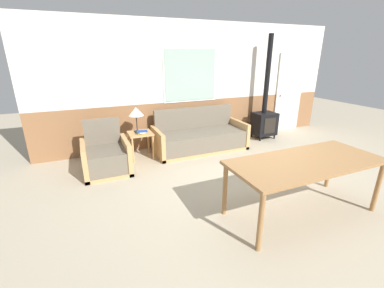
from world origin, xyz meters
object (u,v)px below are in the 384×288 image
object	(u,v)px
couch	(200,138)
side_table	(140,138)
armchair	(106,157)
table_lamp	(136,112)
dining_table	(306,165)
wood_stove	(265,116)

from	to	relation	value
couch	side_table	distance (m)	1.31
couch	armchair	bearing A→B (deg)	-170.12
couch	table_lamp	size ratio (longest dim) A/B	4.02
dining_table	armchair	bearing A→B (deg)	133.55
side_table	dining_table	bearing A→B (deg)	-61.11
side_table	wood_stove	size ratio (longest dim) A/B	0.22
armchair	wood_stove	size ratio (longest dim) A/B	0.37
dining_table	wood_stove	world-z (taller)	wood_stove
table_lamp	dining_table	xyz separation A→B (m)	(1.55, -2.83, -0.25)
side_table	wood_stove	world-z (taller)	wood_stove
couch	dining_table	xyz separation A→B (m)	(0.21, -2.70, 0.42)
couch	side_table	bearing A→B (deg)	177.89
wood_stove	side_table	bearing A→B (deg)	-178.30
armchair	side_table	xyz separation A→B (m)	(0.72, 0.40, 0.16)
couch	side_table	xyz separation A→B (m)	(-1.30, 0.05, 0.17)
wood_stove	table_lamp	bearing A→B (deg)	-179.79
side_table	table_lamp	distance (m)	0.52
couch	wood_stove	distance (m)	1.85
couch	table_lamp	bearing A→B (deg)	174.48
table_lamp	dining_table	size ratio (longest dim) A/B	0.25
armchair	dining_table	distance (m)	3.26
table_lamp	side_table	bearing A→B (deg)	-65.78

